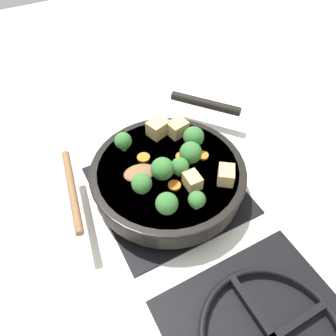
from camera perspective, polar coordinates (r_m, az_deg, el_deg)
The scene contains 20 objects.
ground_plane at distance 0.76m, azimuth -0.00°, elevation -3.88°, with size 2.40×2.40×0.00m, color silver.
front_burner_grate at distance 0.75m, azimuth -0.00°, elevation -3.31°, with size 0.31×0.31×0.03m.
skillet_pan at distance 0.71m, azimuth 0.08°, elevation -1.02°, with size 0.44×0.41×0.05m.
wooden_spoon at distance 0.68m, azimuth -11.10°, elevation -2.36°, with size 0.20×0.21×0.02m.
tofu_cube_center_large at distance 0.76m, azimuth 1.67°, elevation 6.94°, with size 0.04×0.03×0.03m, color #DBB770.
tofu_cube_near_handle at distance 0.76m, azimuth -1.77°, elevation 6.99°, with size 0.05×0.04×0.04m, color #DBB770.
tofu_cube_east_chunk at distance 0.67m, azimuth 10.07°, elevation -1.20°, with size 0.04×0.03×0.03m, color #DBB770.
tofu_cube_west_chunk at distance 0.66m, azimuth 4.25°, elevation -2.24°, with size 0.04×0.03×0.03m, color #DBB770.
broccoli_floret_near_spoon at distance 0.69m, azimuth 3.96°, elevation 2.65°, with size 0.05×0.05×0.05m.
broccoli_floret_center_top at distance 0.67m, azimuth 2.07°, elevation 0.25°, with size 0.04×0.04×0.05m.
broccoli_floret_east_rim at distance 0.66m, azimuth -1.00°, elevation -0.17°, with size 0.05×0.05×0.05m.
broccoli_floret_west_rim at distance 0.64m, azimuth -4.60°, elevation -2.76°, with size 0.04×0.04×0.05m.
broccoli_floret_north_edge at distance 0.60m, azimuth -0.21°, elevation -6.22°, with size 0.04×0.04×0.05m.
broccoli_floret_south_cluster at distance 0.62m, azimuth 5.37°, elevation -5.39°, with size 0.03×0.03×0.04m.
broccoli_floret_mid_floret at distance 0.72m, azimuth -7.82°, elevation 4.67°, with size 0.04×0.04×0.05m.
broccoli_floret_small_inner at distance 0.72m, azimuth 4.47°, elevation 5.41°, with size 0.05×0.05×0.05m.
carrot_slice_orange_thin at distance 0.72m, azimuth 6.07°, elevation 2.16°, with size 0.03×0.03×0.01m, color orange.
carrot_slice_near_center at distance 0.66m, azimuth 1.13°, elevation -3.03°, with size 0.03×0.03×0.01m, color orange.
carrot_slice_edge_slice at distance 0.72m, azimuth 2.27°, elevation 2.00°, with size 0.02×0.02×0.01m, color orange.
carrot_slice_under_broccoli at distance 0.72m, azimuth -4.29°, elevation 1.83°, with size 0.03×0.03×0.01m, color orange.
Camera 1 is at (0.22, 0.41, 0.60)m, focal length 35.00 mm.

